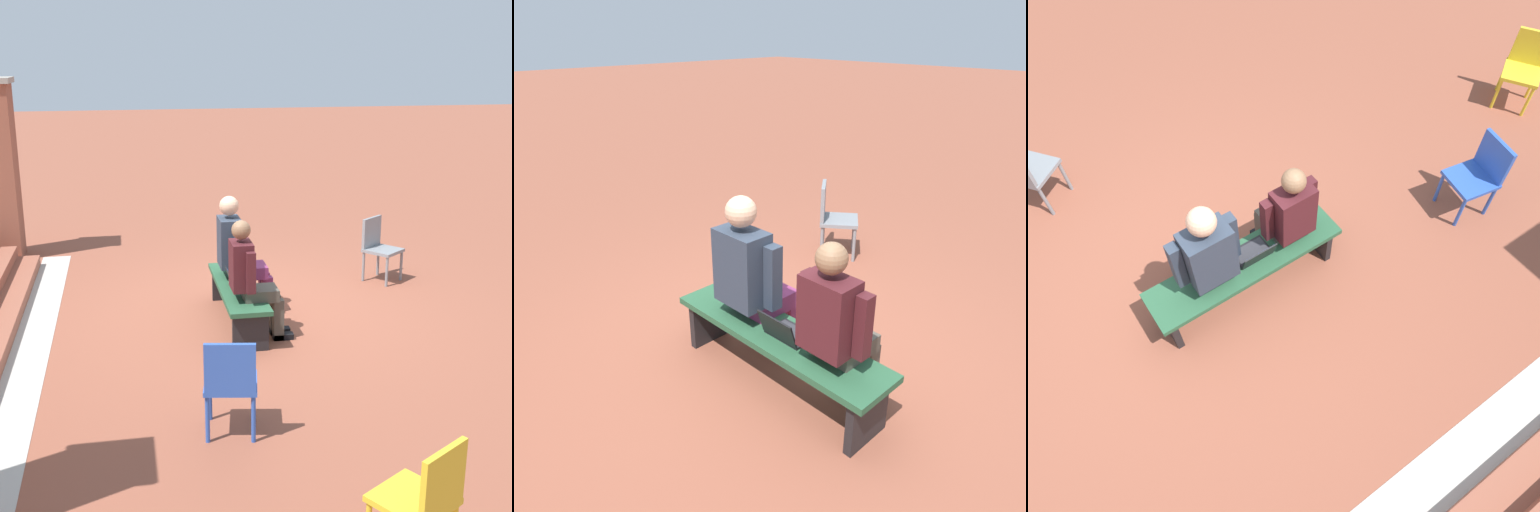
# 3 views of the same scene
# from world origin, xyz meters

# --- Properties ---
(ground_plane) EXTENTS (60.00, 60.00, 0.00)m
(ground_plane) POSITION_xyz_m (0.00, 0.00, 0.00)
(ground_plane) COLOR brown
(concrete_strip) EXTENTS (6.28, 0.40, 0.01)m
(concrete_strip) POSITION_xyz_m (-0.34, 2.47, 0.00)
(concrete_strip) COLOR #B7B2A8
(concrete_strip) RESTS_ON ground
(bench) EXTENTS (1.80, 0.44, 0.45)m
(bench) POSITION_xyz_m (-0.34, 0.25, 0.35)
(bench) COLOR #285638
(bench) RESTS_ON ground
(person_student) EXTENTS (0.52, 0.65, 1.30)m
(person_student) POSITION_xyz_m (-0.81, 0.18, 0.70)
(person_student) COLOR #4C473D
(person_student) RESTS_ON ground
(person_adult) EXTENTS (0.57, 0.73, 1.40)m
(person_adult) POSITION_xyz_m (-0.01, 0.17, 0.74)
(person_adult) COLOR #7F2D5B
(person_adult) RESTS_ON ground
(laptop) EXTENTS (0.32, 0.29, 0.21)m
(laptop) POSITION_xyz_m (-0.43, 0.26, 0.50)
(laptop) COLOR black
(laptop) RESTS_ON bench
(plastic_chair_far_left) EXTENTS (0.58, 0.58, 0.84)m
(plastic_chair_far_left) POSITION_xyz_m (-4.45, -0.18, 0.48)
(plastic_chair_far_left) COLOR gold
(plastic_chair_far_left) RESTS_ON ground
(plastic_chair_by_pillar) EXTENTS (0.49, 0.49, 0.84)m
(plastic_chair_by_pillar) POSITION_xyz_m (-2.75, 0.70, 0.48)
(plastic_chair_by_pillar) COLOR #2D56B7
(plastic_chair_by_pillar) RESTS_ON ground
(plastic_chair_near_bench_right) EXTENTS (0.59, 0.59, 0.84)m
(plastic_chair_near_bench_right) POSITION_xyz_m (0.88, -1.85, 0.48)
(plastic_chair_near_bench_right) COLOR gray
(plastic_chair_near_bench_right) RESTS_ON ground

